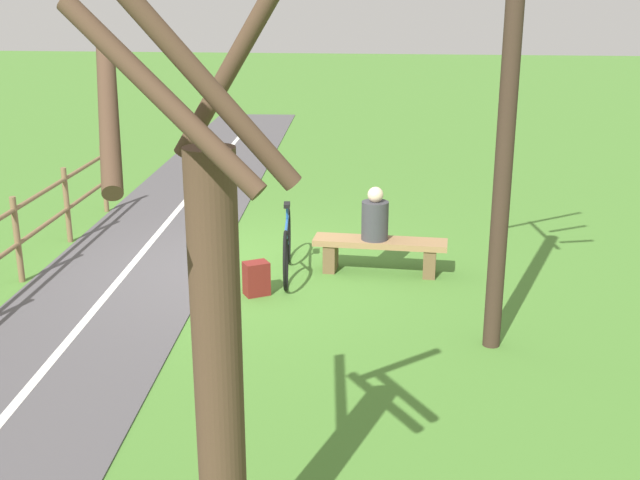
{
  "coord_description": "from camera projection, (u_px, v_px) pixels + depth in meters",
  "views": [
    {
      "loc": [
        -2.3,
        9.91,
        3.56
      ],
      "look_at": [
        -1.36,
        1.66,
        0.96
      ],
      "focal_mm": 44.3,
      "sensor_mm": 36.0,
      "label": 1
    }
  ],
  "objects": [
    {
      "name": "bicycle",
      "position": [
        287.0,
        246.0,
        10.33
      ],
      "size": [
        0.27,
        1.83,
        0.94
      ],
      "rotation": [
        0.0,
        0.0,
        1.69
      ],
      "color": "black",
      "rests_on": "ground_plane"
    },
    {
      "name": "tree_by_path",
      "position": [
        507.0,
        119.0,
        7.66
      ],
      "size": [
        1.36,
        1.37,
        5.12
      ],
      "color": "#38281E",
      "rests_on": "ground_plane"
    },
    {
      "name": "paved_path",
      "position": [
        11.0,
        410.0,
        7.04
      ],
      "size": [
        4.67,
        36.07,
        0.02
      ],
      "primitive_type": "cube",
      "rotation": [
        0.0,
        0.0,
        0.07
      ],
      "color": "#4C494C",
      "rests_on": "ground_plane"
    },
    {
      "name": "ground_plane",
      "position": [
        235.0,
        268.0,
        10.71
      ],
      "size": [
        80.0,
        80.0,
        0.0
      ],
      "primitive_type": "plane",
      "color": "#477A2D"
    },
    {
      "name": "backpack",
      "position": [
        256.0,
        279.0,
        9.71
      ],
      "size": [
        0.37,
        0.35,
        0.42
      ],
      "rotation": [
        0.0,
        0.0,
        3.69
      ],
      "color": "maroon",
      "rests_on": "ground_plane"
    },
    {
      "name": "path_centre_line",
      "position": [
        11.0,
        409.0,
        7.04
      ],
      "size": [
        2.22,
        31.94,
        0.0
      ],
      "primitive_type": "cube",
      "rotation": [
        0.0,
        0.0,
        0.07
      ],
      "color": "silver",
      "rests_on": "paved_path"
    },
    {
      "name": "person_seated",
      "position": [
        375.0,
        217.0,
        10.32
      ],
      "size": [
        0.37,
        0.37,
        0.71
      ],
      "rotation": [
        0.0,
        0.0,
        -0.05
      ],
      "color": "#38383D",
      "rests_on": "bench"
    },
    {
      "name": "tree_near_bench",
      "position": [
        212.0,
        346.0,
        4.37
      ],
      "size": [
        1.22,
        1.03,
        3.75
      ],
      "color": "#473323",
      "rests_on": "ground_plane"
    },
    {
      "name": "bench",
      "position": [
        380.0,
        250.0,
        10.44
      ],
      "size": [
        1.78,
        0.5,
        0.46
      ],
      "rotation": [
        0.0,
        0.0,
        -0.05
      ],
      "color": "#937047",
      "rests_on": "ground_plane"
    }
  ]
}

